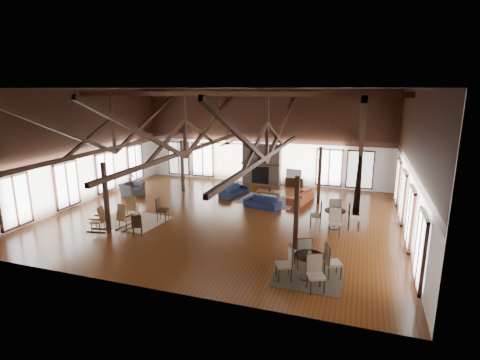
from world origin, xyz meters
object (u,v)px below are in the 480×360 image
(cafe_table_near, at_px, (309,262))
(sofa_navy_front, at_px, (262,202))
(sofa_orange, at_px, (300,197))
(tv_console, at_px, (294,182))
(coffee_table, at_px, (269,192))
(sofa_navy_left, at_px, (234,190))
(cafe_table_far, at_px, (335,216))
(armchair, at_px, (132,190))

(cafe_table_near, bearing_deg, sofa_navy_front, 116.40)
(sofa_orange, distance_m, tv_console, 3.37)
(coffee_table, bearing_deg, sofa_navy_front, -88.89)
(sofa_orange, bearing_deg, cafe_table_near, 23.86)
(sofa_navy_left, bearing_deg, tv_console, -26.93)
(sofa_navy_left, relative_size, sofa_orange, 0.97)
(sofa_navy_front, bearing_deg, cafe_table_far, -9.38)
(sofa_orange, bearing_deg, sofa_navy_left, -78.52)
(cafe_table_near, bearing_deg, cafe_table_far, 84.92)
(armchair, height_order, cafe_table_far, cafe_table_far)
(armchair, distance_m, cafe_table_near, 12.77)
(cafe_table_far, bearing_deg, sofa_navy_front, 154.07)
(sofa_navy_left, bearing_deg, sofa_navy_front, -112.21)
(sofa_navy_front, bearing_deg, armchair, -161.66)
(sofa_navy_left, bearing_deg, cafe_table_near, -130.95)
(cafe_table_far, bearing_deg, tv_console, 114.08)
(coffee_table, height_order, cafe_table_near, cafe_table_near)
(coffee_table, xyz_separation_m, tv_console, (0.82, 3.39, -0.16))
(coffee_table, bearing_deg, armchair, -167.74)
(tv_console, bearing_deg, sofa_navy_front, -99.29)
(sofa_navy_left, xyz_separation_m, tv_console, (2.93, 3.16, -0.02))
(sofa_orange, height_order, cafe_table_near, cafe_table_near)
(cafe_table_far, height_order, tv_console, cafe_table_far)
(sofa_navy_left, xyz_separation_m, cafe_table_far, (5.91, -3.52, 0.27))
(sofa_navy_front, distance_m, coffee_table, 1.45)
(coffee_table, distance_m, armchair, 7.81)
(sofa_orange, distance_m, cafe_table_near, 8.48)
(sofa_navy_front, xyz_separation_m, sofa_orange, (1.71, 1.59, 0.03))
(coffee_table, distance_m, cafe_table_far, 5.03)
(coffee_table, bearing_deg, cafe_table_near, -67.76)
(armchair, relative_size, cafe_table_near, 0.53)
(sofa_navy_front, height_order, sofa_orange, sofa_orange)
(sofa_navy_left, bearing_deg, coffee_table, -80.50)
(sofa_orange, height_order, armchair, armchair)
(sofa_orange, xyz_separation_m, tv_console, (-0.92, 3.24, -0.03))
(coffee_table, bearing_deg, tv_console, 76.17)
(cafe_table_far, xyz_separation_m, tv_console, (-2.98, 6.67, -0.29))
(cafe_table_far, bearing_deg, sofa_navy_left, 149.25)
(coffee_table, relative_size, cafe_table_far, 0.59)
(coffee_table, distance_m, cafe_table_near, 8.84)
(sofa_navy_left, distance_m, cafe_table_far, 6.89)
(sofa_orange, height_order, cafe_table_far, cafe_table_far)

